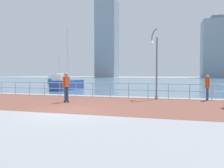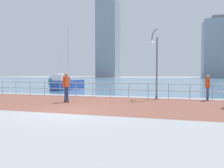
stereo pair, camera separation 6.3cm
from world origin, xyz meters
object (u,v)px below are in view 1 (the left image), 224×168
skateboarder (66,84)px  lamppost (155,60)px  bystander (207,85)px  sailboat_gray (59,81)px  sailboat_blue (67,84)px

skateboarder → lamppost: bearing=32.4°
lamppost → skateboarder: 6.15m
bystander → lamppost: bearing=-177.9°
skateboarder → bystander: size_ratio=1.09×
skateboarder → bystander: bearing=21.6°
bystander → sailboat_gray: sailboat_gray is taller
sailboat_gray → sailboat_blue: bearing=-57.4°
lamppost → sailboat_blue: size_ratio=0.70×
lamppost → sailboat_blue: sailboat_blue is taller
lamppost → skateboarder: lamppost is taller
sailboat_blue → skateboarder: bearing=-63.0°
lamppost → sailboat_gray: 28.44m
bystander → sailboat_gray: size_ratio=0.30×
skateboarder → sailboat_blue: size_ratio=0.26×
lamppost → bystander: 3.74m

